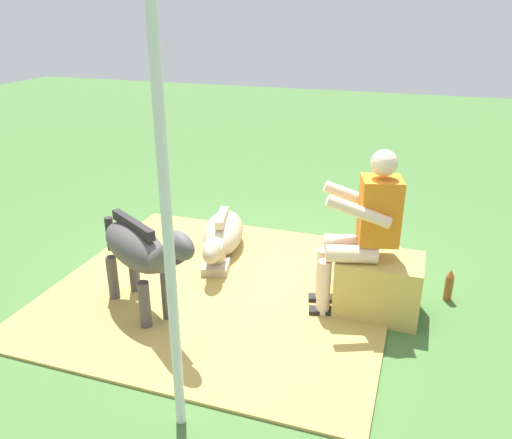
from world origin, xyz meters
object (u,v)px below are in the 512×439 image
at_px(pony_lying, 222,236).
at_px(soda_bottle, 449,285).
at_px(pony_standing, 140,251).
at_px(tent_pole_left, 168,241).
at_px(person_seated, 363,226).
at_px(hay_bale, 378,285).

distance_m(pony_lying, soda_bottle, 2.21).
height_order(pony_standing, tent_pole_left, tent_pole_left).
bearing_deg(pony_standing, person_seated, -159.73).
distance_m(hay_bale, person_seated, 0.54).
xyz_separation_m(person_seated, pony_standing, (1.64, 0.60, -0.19)).
distance_m(hay_bale, tent_pole_left, 2.13).
bearing_deg(soda_bottle, pony_standing, 23.39).
relative_size(person_seated, tent_pole_left, 0.57).
bearing_deg(pony_standing, pony_lying, -97.60).
xyz_separation_m(pony_lying, soda_bottle, (-2.19, 0.24, -0.05)).
height_order(pony_standing, soda_bottle, pony_standing).
bearing_deg(hay_bale, soda_bottle, -145.35).
xyz_separation_m(pony_standing, tent_pole_left, (-0.81, 0.99, 0.64)).
relative_size(pony_lying, soda_bottle, 4.67).
distance_m(pony_standing, pony_lying, 1.33).
relative_size(hay_bale, soda_bottle, 2.29).
xyz_separation_m(hay_bale, tent_pole_left, (0.99, 1.62, 0.97)).
distance_m(hay_bale, pony_lying, 1.75).
relative_size(person_seated, pony_lying, 1.01).
bearing_deg(tent_pole_left, person_seated, -117.52).
xyz_separation_m(pony_lying, tent_pole_left, (-0.64, 2.25, 1.03)).
bearing_deg(tent_pole_left, soda_bottle, -127.72).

